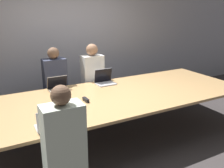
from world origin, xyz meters
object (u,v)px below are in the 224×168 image
stapler (86,100)px  person_far_midleft (56,87)px  person_far_center (93,81)px  laptop_far_midleft (58,86)px  laptop_near_left (52,123)px  laptop_far_center (104,79)px  person_near_left (65,154)px

stapler → person_far_midleft: bearing=94.4°
person_far_midleft → person_far_center: (0.72, -0.02, 0.01)m
laptop_far_midleft → stapler: 0.72m
laptop_far_midleft → laptop_near_left: (-0.46, -1.31, 0.00)m
laptop_far_midleft → laptop_far_center: size_ratio=0.98×
laptop_far_midleft → stapler: (0.20, -0.69, -0.04)m
person_near_left → person_far_center: (1.26, 2.12, 0.02)m
laptop_far_midleft → person_far_center: person_far_center is taller
person_far_midleft → person_near_left: person_far_midleft is taller
person_near_left → laptop_far_center: bearing=-127.2°
person_far_midleft → laptop_far_center: size_ratio=4.13×
laptop_far_center → person_far_center: size_ratio=0.24×
laptop_near_left → stapler: (0.66, 0.62, -0.05)m
laptop_near_left → stapler: size_ratio=2.38×
laptop_far_midleft → person_far_center: 0.88m
laptop_far_center → stapler: bearing=-133.9°
laptop_near_left → laptop_far_center: 1.82m
laptop_near_left → stapler: bearing=-137.0°
person_far_center → laptop_far_center: bearing=-82.4°
person_far_center → stapler: (-0.58, -1.06, 0.08)m
stapler → person_far_center: bearing=58.3°
laptop_far_midleft → person_far_midleft: bearing=80.9°
laptop_near_left → person_near_left: bearing=88.8°
laptop_far_midleft → person_far_center: (0.79, 0.37, -0.12)m
laptop_far_midleft → person_near_left: bearing=-105.0°
person_far_midleft → stapler: (0.14, -1.09, 0.09)m
person_far_midleft → stapler: size_ratio=9.13×
laptop_near_left → person_far_center: bearing=-126.6°
person_near_left → laptop_near_left: bearing=-91.2°
person_far_center → stapler: 1.22m
person_far_midleft → person_far_center: 0.72m
person_near_left → person_far_center: size_ratio=0.98×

